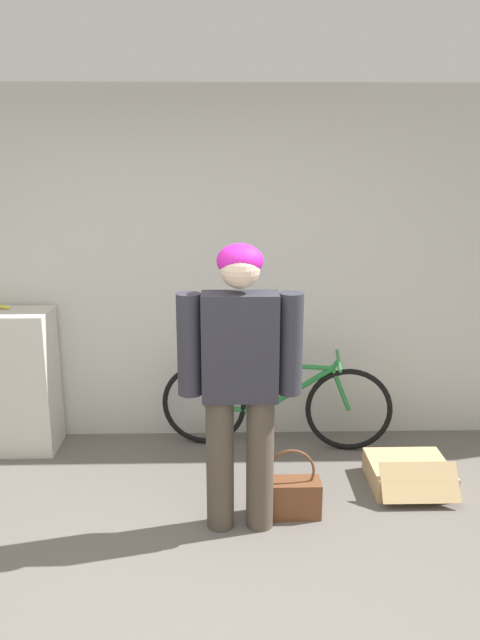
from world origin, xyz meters
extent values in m
cube|color=silver|center=(0.00, 2.34, 1.30)|extent=(8.00, 0.06, 2.60)
cube|color=white|center=(0.55, 2.30, 0.35)|extent=(0.08, 0.01, 0.12)
cylinder|color=#4C4238|center=(0.20, 1.04, 0.40)|extent=(0.16, 0.16, 0.80)
cylinder|color=#4C4238|center=(0.43, 1.04, 0.40)|extent=(0.16, 0.16, 0.80)
cube|color=#2D2D38|center=(0.31, 1.04, 1.10)|extent=(0.42, 0.18, 0.60)
cylinder|color=#2D2D38|center=(0.04, 1.04, 1.12)|extent=(0.14, 0.14, 0.57)
cylinder|color=#2D2D38|center=(0.59, 1.04, 1.12)|extent=(0.14, 0.14, 0.57)
sphere|color=beige|center=(0.31, 1.04, 1.54)|extent=(0.22, 0.22, 0.22)
ellipsoid|color=#D11EAD|center=(0.31, 1.05, 1.58)|extent=(0.25, 0.23, 0.18)
torus|color=black|center=(0.07, 2.13, 0.32)|extent=(0.63, 0.12, 0.63)
torus|color=black|center=(1.13, 2.00, 0.32)|extent=(0.63, 0.12, 0.63)
cylinder|color=#237A38|center=(0.27, 2.10, 0.29)|extent=(0.41, 0.08, 0.08)
cylinder|color=#237A38|center=(0.22, 2.11, 0.48)|extent=(0.33, 0.07, 0.35)
cylinder|color=#237A38|center=(0.42, 2.08, 0.46)|extent=(0.14, 0.05, 0.39)
cylinder|color=#237A38|center=(0.74, 2.04, 0.45)|extent=(0.56, 0.11, 0.40)
cylinder|color=#237A38|center=(0.69, 2.05, 0.64)|extent=(0.64, 0.11, 0.05)
cylinder|color=#237A38|center=(1.07, 2.00, 0.47)|extent=(0.16, 0.05, 0.33)
cylinder|color=#237A38|center=(1.03, 2.01, 0.66)|extent=(0.07, 0.04, 0.08)
cylinder|color=#237A38|center=(1.04, 2.01, 0.69)|extent=(0.08, 0.46, 0.02)
ellipsoid|color=black|center=(0.37, 2.09, 0.67)|extent=(0.23, 0.11, 0.05)
ellipsoid|color=#EAD64C|center=(-1.35, 2.16, 1.06)|extent=(0.12, 0.08, 0.03)
cube|color=brown|center=(0.62, 1.14, 0.11)|extent=(0.36, 0.16, 0.23)
torus|color=brown|center=(0.62, 1.14, 0.29)|extent=(0.29, 0.02, 0.29)
cube|color=tan|center=(1.44, 1.48, 0.08)|extent=(0.51, 0.47, 0.15)
cube|color=tan|center=(1.44, 1.24, 0.14)|extent=(0.49, 0.17, 0.21)
camera|label=1|loc=(0.24, -2.22, 2.12)|focal=35.00mm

